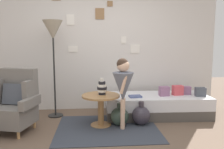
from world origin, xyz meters
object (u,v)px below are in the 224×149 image
(armchair, at_px, (14,103))
(person_child, at_px, (123,84))
(vase_striped, at_px, (102,88))
(floor_lamp, at_px, (53,34))
(book_on_daybed, at_px, (135,96))
(side_table, at_px, (101,103))
(demijohn_near, at_px, (120,116))
(daybed, at_px, (157,105))
(demijohn_far, at_px, (141,115))

(armchair, height_order, person_child, person_child)
(vase_striped, height_order, floor_lamp, floor_lamp)
(book_on_daybed, bearing_deg, armchair, -168.28)
(side_table, xyz_separation_m, vase_striped, (0.02, 0.03, 0.26))
(person_child, height_order, book_on_daybed, person_child)
(person_child, bearing_deg, armchair, 178.20)
(floor_lamp, height_order, book_on_daybed, floor_lamp)
(armchair, distance_m, floor_lamp, 1.39)
(person_child, xyz_separation_m, demijohn_near, (-0.04, 0.13, -0.57))
(person_child, height_order, demijohn_near, person_child)
(daybed, bearing_deg, floor_lamp, 175.87)
(floor_lamp, height_order, person_child, floor_lamp)
(floor_lamp, relative_size, book_on_daybed, 8.09)
(armchair, xyz_separation_m, demijohn_near, (1.67, 0.08, -0.28))
(vase_striped, relative_size, demijohn_near, 0.70)
(side_table, xyz_separation_m, book_on_daybed, (0.63, 0.31, 0.03))
(daybed, height_order, person_child, person_child)
(daybed, distance_m, person_child, 1.08)
(daybed, height_order, vase_striped, vase_striped)
(book_on_daybed, relative_size, demijohn_near, 0.56)
(vase_striped, distance_m, person_child, 0.38)
(floor_lamp, xyz_separation_m, book_on_daybed, (1.47, -0.27, -1.12))
(floor_lamp, xyz_separation_m, person_child, (1.19, -0.74, -0.80))
(demijohn_near, bearing_deg, floor_lamp, 152.24)
(demijohn_near, bearing_deg, side_table, 176.31)
(floor_lamp, bearing_deg, armchair, -127.17)
(side_table, bearing_deg, book_on_daybed, 26.39)
(vase_striped, bearing_deg, book_on_daybed, 25.18)
(armchair, height_order, daybed, armchair)
(demijohn_near, bearing_deg, person_child, -74.63)
(vase_striped, bearing_deg, armchair, -174.81)
(daybed, xyz_separation_m, demijohn_far, (-0.40, -0.46, -0.04))
(vase_striped, relative_size, demijohn_far, 0.69)
(book_on_daybed, bearing_deg, floor_lamp, 169.57)
(daybed, distance_m, demijohn_far, 0.61)
(person_child, distance_m, book_on_daybed, 0.63)
(demijohn_near, relative_size, demijohn_far, 0.98)
(armchair, distance_m, demijohn_far, 2.06)
(side_table, height_order, vase_striped, vase_striped)
(side_table, height_order, person_child, person_child)
(floor_lamp, relative_size, demijohn_far, 4.45)
(vase_striped, height_order, demijohn_far, vase_striped)
(daybed, height_order, demijohn_far, same)
(demijohn_far, bearing_deg, side_table, 179.33)
(armchair, relative_size, floor_lamp, 0.55)
(person_child, bearing_deg, daybed, 39.62)
(daybed, relative_size, book_on_daybed, 8.71)
(armchair, height_order, side_table, armchair)
(daybed, distance_m, floor_lamp, 2.34)
(armchair, distance_m, person_child, 1.73)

